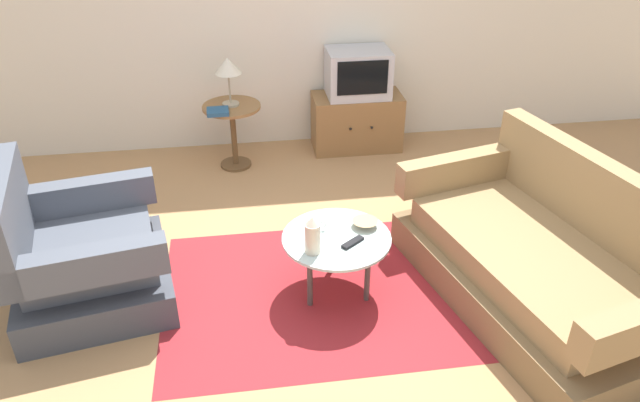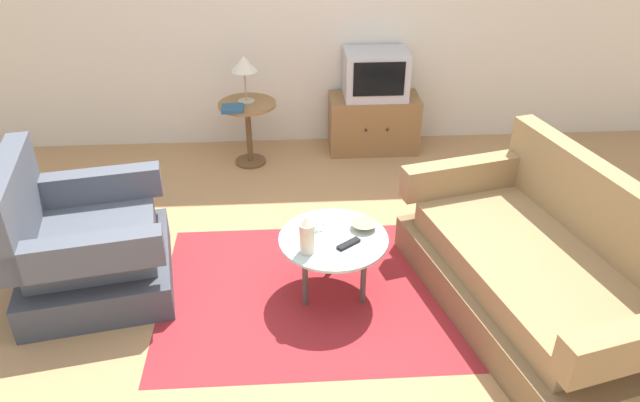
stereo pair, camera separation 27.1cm
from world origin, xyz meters
name	(u,v)px [view 2 (the right image)]	position (x,y,z in m)	size (l,w,h in m)	color
ground_plane	(320,292)	(0.00, 0.00, 0.00)	(16.00, 16.00, 0.00)	#AD7F51
area_rug	(333,292)	(0.09, 0.00, 0.00)	(2.23, 1.53, 0.00)	maroon
armchair	(84,247)	(-1.51, 0.17, 0.31)	(1.07, 1.11, 0.94)	#3E424B
couch	(542,273)	(1.35, -0.25, 0.29)	(1.41, 2.03, 0.90)	brown
coffee_table	(333,244)	(0.09, 0.00, 0.39)	(0.68, 0.68, 0.43)	#B2C6C1
side_table	(248,120)	(-0.52, 1.89, 0.42)	(0.50, 0.50, 0.58)	olive
tv_stand	(373,123)	(0.64, 2.11, 0.26)	(0.83, 0.43, 0.52)	olive
television	(376,74)	(0.64, 2.13, 0.74)	(0.56, 0.42, 0.42)	#B7B7BC
table_lamp	(244,66)	(-0.52, 1.90, 0.91)	(0.23, 0.23, 0.42)	#9E937A
vase	(307,235)	(-0.08, -0.14, 0.55)	(0.09, 0.09, 0.25)	beige
mug	(312,225)	(-0.05, 0.09, 0.47)	(0.12, 0.08, 0.08)	white
bowl	(364,225)	(0.29, 0.09, 0.45)	(0.17, 0.17, 0.04)	tan
tv_remote_dark	(349,244)	(0.17, -0.09, 0.44)	(0.16, 0.13, 0.02)	black
book	(232,109)	(-0.63, 1.73, 0.60)	(0.19, 0.17, 0.03)	navy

